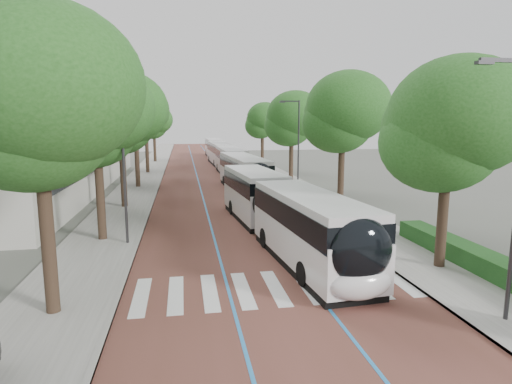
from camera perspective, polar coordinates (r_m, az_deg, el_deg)
The scene contains 19 objects.
ground at distance 15.85m, azimuth 2.65°, elevation -14.06°, with size 160.00×160.00×0.00m, color #51544C.
road at distance 54.66m, azimuth -6.35°, elevation 2.70°, with size 11.00×140.00×0.02m, color brown.
sidewalk_left at distance 54.73m, azimuth -14.21°, elevation 2.53°, with size 4.00×140.00×0.12m, color gray.
sidewalk_right at distance 55.59m, azimuth 1.40°, elevation 2.92°, with size 4.00×140.00×0.12m, color gray.
kerb_left at distance 54.62m, azimuth -12.23°, elevation 2.59°, with size 0.20×140.00×0.14m, color gray.
kerb_right at distance 55.26m, azimuth -0.53°, elevation 2.88°, with size 0.20×140.00×0.14m, color gray.
zebra_crossing at distance 16.79m, azimuth 2.59°, elevation -12.60°, with size 10.55×3.60×0.01m.
lane_line_left at distance 54.59m, azimuth -8.02°, elevation 2.67°, with size 0.12×126.00×0.01m, color #277CC4.
lane_line_right at distance 54.77m, azimuth -4.67°, elevation 2.75°, with size 0.12×126.00×0.01m, color #277CC4.
hedge at distance 19.63m, azimuth 29.96°, elevation -9.06°, with size 1.20×14.00×0.80m, color #164117.
streetlight_far at distance 37.53m, azimuth 5.43°, elevation 7.06°, with size 1.82×0.20×8.00m.
lamp_post_left at distance 22.50m, azimuth -17.22°, elevation 3.39°, with size 0.14×0.14×8.00m, color #2F2E31.
trees_left at distance 37.29m, azimuth -16.63°, elevation 9.40°, with size 6.24×60.66×9.32m.
trees_right at distance 35.52m, azimuth 8.19°, elevation 9.26°, with size 5.77×47.34×9.15m.
lead_bus at distance 22.46m, azimuth 3.47°, elevation -2.66°, with size 4.18×18.55×3.20m.
bus_queued_0 at distance 38.67m, azimuth -1.52°, elevation 2.42°, with size 3.34×12.54×3.20m.
bus_queued_1 at distance 50.88m, azimuth -3.36°, elevation 4.08°, with size 2.73×12.44×3.20m.
bus_queued_2 at distance 63.95m, azimuth -4.83°, elevation 5.14°, with size 2.96×12.48×3.20m.
bus_queued_3 at distance 77.35m, azimuth -5.58°, elevation 5.85°, with size 2.72×12.43×3.20m.
Camera 1 is at (-3.15, -14.20, 6.30)m, focal length 30.00 mm.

